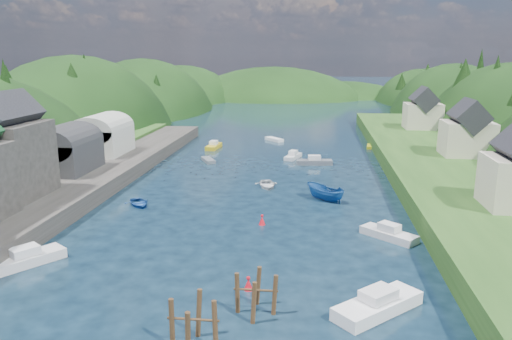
# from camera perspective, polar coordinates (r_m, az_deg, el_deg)

# --- Properties ---
(ground) EXTENTS (600.00, 600.00, 0.00)m
(ground) POSITION_cam_1_polar(r_m,az_deg,el_deg) (80.06, 1.88, 0.80)
(ground) COLOR black
(ground) RESTS_ON ground
(hillside_left) EXTENTS (44.00, 245.56, 52.00)m
(hillside_left) POSITION_cam_1_polar(r_m,az_deg,el_deg) (117.89, -19.36, 0.11)
(hillside_left) COLOR black
(hillside_left) RESTS_ON ground
(hillside_right) EXTENTS (36.00, 245.56, 48.00)m
(hillside_right) POSITION_cam_1_polar(r_m,az_deg,el_deg) (112.52, 26.54, -0.83)
(hillside_right) COLOR black
(hillside_right) RESTS_ON ground
(far_hills) EXTENTS (103.00, 68.00, 44.00)m
(far_hills) POSITION_cam_1_polar(r_m,az_deg,el_deg) (203.91, 5.25, 5.30)
(far_hills) COLOR black
(far_hills) RESTS_ON ground
(hill_trees) EXTENTS (91.96, 147.78, 12.94)m
(hill_trees) POSITION_cam_1_polar(r_m,az_deg,el_deg) (93.00, 3.53, 9.43)
(hill_trees) COLOR black
(hill_trees) RESTS_ON ground
(quay_left) EXTENTS (12.00, 110.00, 2.00)m
(quay_left) POSITION_cam_1_polar(r_m,az_deg,el_deg) (59.17, -24.83, -3.96)
(quay_left) COLOR #2D2B28
(quay_left) RESTS_ON ground
(boat_sheds) EXTENTS (7.00, 21.00, 7.50)m
(boat_sheds) POSITION_cam_1_polar(r_m,az_deg,el_deg) (75.41, -19.00, 3.39)
(boat_sheds) COLOR #2D2D30
(boat_sheds) RESTS_ON quay_left
(terrace_right) EXTENTS (16.00, 120.00, 2.40)m
(terrace_right) POSITION_cam_1_polar(r_m,az_deg,el_deg) (72.12, 21.35, -0.53)
(terrace_right) COLOR #234719
(terrace_right) RESTS_ON ground
(right_bank_cottages) EXTENTS (9.00, 59.24, 8.41)m
(right_bank_cottages) POSITION_cam_1_polar(r_m,az_deg,el_deg) (79.96, 22.27, 4.06)
(right_bank_cottages) COLOR beige
(right_bank_cottages) RESTS_ON terrace_right
(piling_cluster_near) EXTENTS (3.16, 2.95, 3.71)m
(piling_cluster_near) POSITION_cam_1_polar(r_m,az_deg,el_deg) (31.36, -7.15, -17.50)
(piling_cluster_near) COLOR #382314
(piling_cluster_near) RESTS_ON ground
(piling_cluster_far) EXTENTS (3.03, 2.84, 3.43)m
(piling_cluster_far) POSITION_cam_1_polar(r_m,az_deg,el_deg) (34.77, -0.02, -14.37)
(piling_cluster_far) COLOR #382314
(piling_cluster_far) RESTS_ON ground
(channel_buoy_near) EXTENTS (0.70, 0.70, 1.10)m
(channel_buoy_near) POSITION_cam_1_polar(r_m,az_deg,el_deg) (38.10, -0.88, -12.89)
(channel_buoy_near) COLOR red
(channel_buoy_near) RESTS_ON ground
(channel_buoy_far) EXTENTS (0.70, 0.70, 1.10)m
(channel_buoy_far) POSITION_cam_1_polar(r_m,az_deg,el_deg) (51.52, 0.70, -5.76)
(channel_buoy_far) COLOR red
(channel_buoy_far) RESTS_ON ground
(moored_boats) EXTENTS (37.52, 88.51, 2.07)m
(moored_boats) POSITION_cam_1_polar(r_m,az_deg,el_deg) (50.76, -1.81, -5.92)
(moored_boats) COLOR yellow
(moored_boats) RESTS_ON ground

